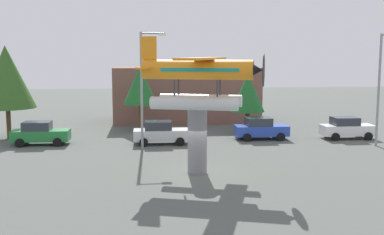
% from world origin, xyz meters
% --- Properties ---
extents(ground_plane, '(140.00, 140.00, 0.00)m').
position_xyz_m(ground_plane, '(0.00, 0.00, 0.00)').
color(ground_plane, '#515651').
extents(display_pedestal, '(1.10, 1.10, 3.73)m').
position_xyz_m(display_pedestal, '(0.00, 0.00, 1.87)').
color(display_pedestal, slate).
rests_on(display_pedestal, ground).
extents(floatplane_monument, '(7.20, 10.26, 4.00)m').
position_xyz_m(floatplane_monument, '(0.12, -0.04, 5.41)').
color(floatplane_monument, silver).
rests_on(floatplane_monument, display_pedestal).
extents(car_near_green, '(4.20, 2.02, 1.76)m').
position_xyz_m(car_near_green, '(-10.82, 9.61, 0.88)').
color(car_near_green, '#237A38').
rests_on(car_near_green, ground).
extents(car_mid_silver, '(4.20, 2.02, 1.76)m').
position_xyz_m(car_mid_silver, '(-1.78, 8.97, 0.88)').
color(car_mid_silver, silver).
rests_on(car_mid_silver, ground).
extents(car_far_blue, '(4.20, 2.02, 1.76)m').
position_xyz_m(car_far_blue, '(6.25, 10.21, 0.88)').
color(car_far_blue, '#2847B7').
rests_on(car_far_blue, ground).
extents(car_distant_white, '(4.20, 2.02, 1.76)m').
position_xyz_m(car_distant_white, '(13.23, 9.79, 0.88)').
color(car_distant_white, white).
rests_on(car_distant_white, ground).
extents(streetlight_primary, '(1.84, 0.28, 8.31)m').
position_xyz_m(streetlight_primary, '(-2.97, 7.45, 4.80)').
color(streetlight_primary, gray).
rests_on(streetlight_primary, ground).
extents(streetlight_secondary, '(1.84, 0.28, 8.24)m').
position_xyz_m(streetlight_secondary, '(14.33, 6.70, 4.76)').
color(streetlight_secondary, gray).
rests_on(streetlight_secondary, ground).
extents(storefront_building, '(14.43, 7.38, 5.49)m').
position_xyz_m(storefront_building, '(1.22, 22.00, 2.75)').
color(storefront_building, brown).
rests_on(storefront_building, ground).
extents(tree_west, '(4.51, 4.51, 7.48)m').
position_xyz_m(tree_west, '(-13.97, 12.81, 4.96)').
color(tree_west, brown).
rests_on(tree_west, ground).
extents(tree_east, '(2.98, 2.98, 5.72)m').
position_xyz_m(tree_east, '(-3.35, 15.34, 4.03)').
color(tree_east, brown).
rests_on(tree_east, ground).
extents(tree_center_back, '(2.90, 2.90, 5.10)m').
position_xyz_m(tree_center_back, '(5.85, 13.32, 3.47)').
color(tree_center_back, brown).
rests_on(tree_center_back, ground).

